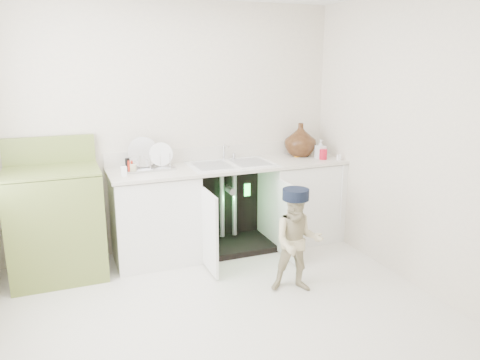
# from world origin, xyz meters

# --- Properties ---
(ground) EXTENTS (3.50, 3.50, 0.00)m
(ground) POSITION_xyz_m (0.00, 0.00, 0.00)
(ground) COLOR beige
(ground) RESTS_ON ground
(room_shell) EXTENTS (6.00, 5.50, 1.26)m
(room_shell) POSITION_xyz_m (0.00, 0.00, 1.25)
(room_shell) COLOR beige
(room_shell) RESTS_ON ground
(counter_run) EXTENTS (2.44, 1.02, 1.26)m
(counter_run) POSITION_xyz_m (0.59, 1.21, 0.48)
(counter_run) COLOR white
(counter_run) RESTS_ON ground
(avocado_stove) EXTENTS (0.80, 0.65, 1.25)m
(avocado_stove) POSITION_xyz_m (-1.15, 1.18, 0.51)
(avocado_stove) COLOR olive
(avocado_stove) RESTS_ON ground
(repair_worker) EXTENTS (0.52, 0.99, 0.90)m
(repair_worker) POSITION_xyz_m (0.73, 0.11, 0.46)
(repair_worker) COLOR tan
(repair_worker) RESTS_ON ground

